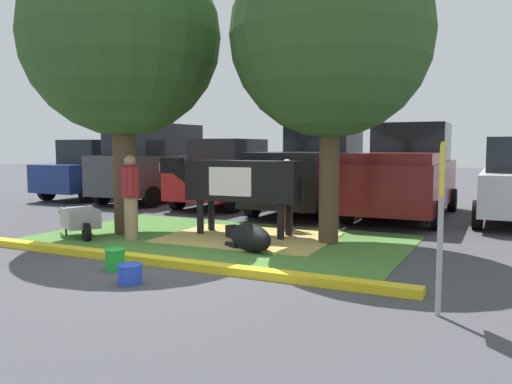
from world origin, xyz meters
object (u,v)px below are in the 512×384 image
sedan_red (229,174)px  pickup_truck_maroon (406,174)px  wheelbarrow (81,219)px  shade_tree_left (121,38)px  cow_holstein (239,181)px  person_visitor_near (131,195)px  parking_sign (442,194)px  hatchback_white (97,170)px  bucket_green (115,259)px  calf_lying (249,237)px  person_handler (287,193)px  shade_tree_right (331,37)px  suv_dark_grey (155,163)px  bucket_blue (130,273)px  pickup_truck_black (314,171)px

sedan_red → pickup_truck_maroon: size_ratio=0.82×
wheelbarrow → pickup_truck_maroon: size_ratio=0.28×
shade_tree_left → cow_holstein: bearing=20.2°
cow_holstein → person_visitor_near: person_visitor_near is taller
cow_holstein → parking_sign: size_ratio=1.68×
cow_holstein → hatchback_white: hatchback_white is taller
bucket_green → wheelbarrow: bearing=143.9°
shade_tree_left → hatchback_white: 8.53m
calf_lying → person_handler: (-0.25, 2.26, 0.58)m
calf_lying → person_visitor_near: 2.60m
shade_tree_right → shade_tree_left: bearing=-168.9°
person_handler → bucket_green: person_handler is taller
hatchback_white → calf_lying: bearing=-33.3°
suv_dark_grey → shade_tree_right: bearing=-31.8°
person_visitor_near → hatchback_white: size_ratio=0.37×
shade_tree_left → person_visitor_near: 3.19m
shade_tree_left → person_visitor_near: size_ratio=3.64×
shade_tree_left → bucket_blue: shade_tree_left is taller
person_handler → suv_dark_grey: suv_dark_grey is taller
hatchback_white → sedan_red: same height
cow_holstein → bucket_green: 3.49m
shade_tree_left → calf_lying: (3.08, -0.42, -3.74)m
bucket_green → pickup_truck_black: (0.27, 7.80, 0.95)m
cow_holstein → bucket_green: (-0.28, -3.34, -0.95)m
sedan_red → shade_tree_right: bearing=-44.2°
person_handler → person_visitor_near: bearing=-134.2°
cow_holstein → shade_tree_right: bearing=-0.4°
calf_lying → pickup_truck_black: pickup_truck_black is taller
shade_tree_left → person_visitor_near: shade_tree_left is taller
wheelbarrow → pickup_truck_black: bearing=65.8°
hatchback_white → pickup_truck_black: bearing=-1.2°
shade_tree_left → sedan_red: shade_tree_left is taller
sedan_red → pickup_truck_black: 2.74m
shade_tree_left → pickup_truck_black: (2.21, 5.27, -2.87)m
pickup_truck_black → pickup_truck_maroon: (2.50, -0.07, 0.00)m
bucket_green → pickup_truck_maroon: (2.76, 7.72, 0.95)m
person_visitor_near → person_handler: bearing=45.8°
bucket_blue → hatchback_white: bearing=135.1°
suv_dark_grey → pickup_truck_maroon: 8.02m
wheelbarrow → sedan_red: bearing=90.3°
sedan_red → pickup_truck_maroon: pickup_truck_maroon is taller
parking_sign → sedan_red: size_ratio=0.42×
hatchback_white → suv_dark_grey: (2.54, -0.04, 0.29)m
shade_tree_right → person_handler: shade_tree_right is taller
cow_holstein → suv_dark_grey: 7.19m
cow_holstein → sedan_red: 5.27m
person_handler → bucket_green: size_ratio=4.82×
shade_tree_right → bucket_blue: (-1.48, -3.82, -3.64)m
pickup_truck_black → cow_holstein: bearing=-89.8°
parking_sign → pickup_truck_black: pickup_truck_black is taller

